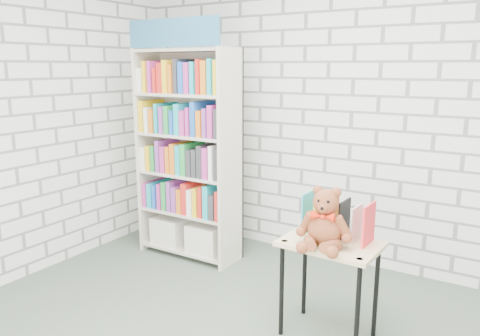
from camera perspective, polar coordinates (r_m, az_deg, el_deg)
The scene contains 5 objects.
room_shell at distance 2.45m, azimuth -1.50°, elevation 12.04°, with size 4.52×4.02×2.81m.
bookshelf at distance 4.40m, azimuth -6.28°, elevation 1.82°, with size 0.98×0.38×2.20m.
display_table at distance 3.18m, azimuth 10.93°, elevation -10.41°, with size 0.65×0.47×0.67m.
table_books at distance 3.19m, azimuth 11.85°, elevation -6.06°, with size 0.45×0.22×0.26m.
teddy_bear at distance 3.01m, azimuth 10.25°, elevation -6.64°, with size 0.36×0.34×0.39m.
Camera 1 is at (1.34, -2.05, 1.80)m, focal length 35.00 mm.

